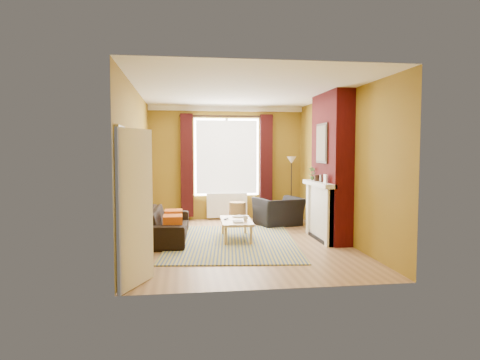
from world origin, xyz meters
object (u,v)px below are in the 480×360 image
Objects in this scene: sofa at (166,224)px; wicker_stool at (237,213)px; coffee_table at (236,222)px; armchair at (279,211)px; floor_lamp at (291,170)px.

sofa reaches higher than wicker_stool.
armchair is at bearing 53.17° from coffee_table.
wicker_stool is at bearing -40.67° from armchair.
coffee_table is 0.75× the size of floor_lamp.
wicker_stool is (-0.90, 0.40, -0.07)m from armchair.
armchair is 0.63× the size of floor_lamp.
armchair reaches higher than wicker_stool.
sofa is 2.12× the size of armchair.
wicker_stool reaches higher than coffee_table.
floor_lamp is at bearing 54.28° from coffee_table.
wicker_stool is (1.61, 1.67, -0.05)m from sofa.
coffee_table is 2.35× the size of wicker_stool.
coffee_table is (-1.16, -1.42, 0.02)m from armchair.
wicker_stool is at bearing -41.25° from sofa.
coffee_table is at bearing -98.16° from wicker_stool.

